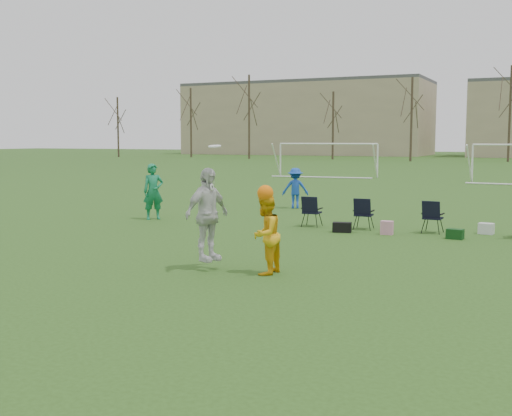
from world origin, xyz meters
The scene contains 7 objects.
ground centered at (0.00, 0.00, 0.00)m, with size 260.00×260.00×0.00m, color #2A4B17.
fielder_green_near centered at (-7.32, 7.45, 0.96)m, with size 0.70×0.46×1.93m, color #14744A.
fielder_blue centered at (-4.18, 12.82, 0.81)m, with size 1.04×0.60×1.62m, color #1846B4.
center_contest centered at (-0.85, 0.80, 1.04)m, with size 2.04×1.25×2.66m.
sideline_setup centered at (3.14, 8.19, 0.56)m, with size 9.02×1.84×1.91m.
goal_left centered at (-10.00, 34.00, 1.92)m, with size 7.39×0.76×2.46m.
tree_line centered at (0.24, 69.85, 5.09)m, with size 110.28×3.28×11.40m.
Camera 1 is at (5.23, -11.01, 2.79)m, focal length 45.00 mm.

